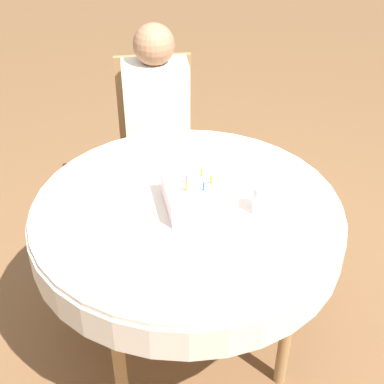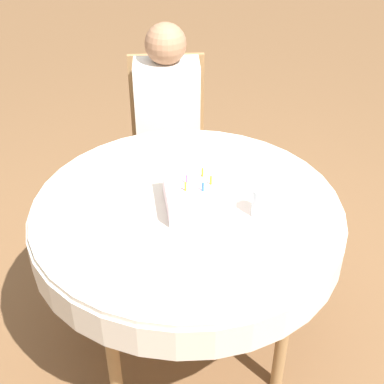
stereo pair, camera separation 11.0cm
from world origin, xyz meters
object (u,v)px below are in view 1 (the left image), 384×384
Objects in this scene: chair at (157,141)px; drinking_glass at (262,199)px; birthday_cake at (198,195)px; person at (157,116)px.

chair reaches higher than drinking_glass.
birthday_cake is (0.01, -0.95, 0.30)m from chair.
chair is 0.80× the size of person.
birthday_cake is 0.24m from drinking_glass.
person is 4.84× the size of birthday_cake.
person is at bearing 91.43° from birthday_cake.
birthday_cake is at bearing -83.31° from person.
chair is 1.11m from drinking_glass.
person is at bearing -90.00° from chair.
drinking_glass is at bearing -70.00° from person.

